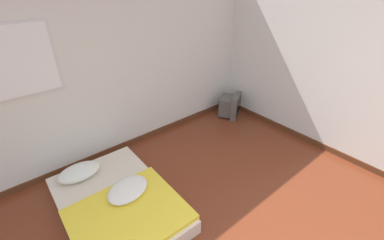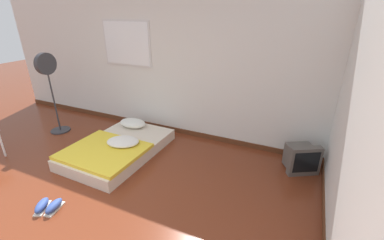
{
  "view_description": "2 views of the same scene",
  "coord_description": "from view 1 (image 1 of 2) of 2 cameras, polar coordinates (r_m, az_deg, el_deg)",
  "views": [
    {
      "loc": [
        -1.02,
        -0.34,
        2.47
      ],
      "look_at": [
        0.94,
        2.01,
        0.69
      ],
      "focal_mm": 24.0,
      "sensor_mm": 36.0,
      "label": 1
    },
    {
      "loc": [
        2.3,
        -1.0,
        2.21
      ],
      "look_at": [
        0.91,
        2.01,
        0.77
      ],
      "focal_mm": 24.0,
      "sensor_mm": 36.0,
      "label": 2
    }
  ],
  "objects": [
    {
      "name": "mattress_bed",
      "position": [
        3.27,
        -16.39,
        -17.2
      ],
      "size": [
        1.18,
        1.74,
        0.33
      ],
      "color": "beige",
      "rests_on": "ground_plane"
    },
    {
      "name": "crt_tv",
      "position": [
        5.03,
        8.57,
        3.16
      ],
      "size": [
        0.53,
        0.51,
        0.44
      ],
      "color": "#56514C",
      "rests_on": "ground_plane"
    },
    {
      "name": "wall_back",
      "position": [
        3.67,
        -21.96,
        9.29
      ],
      "size": [
        7.85,
        0.08,
        2.6
      ],
      "color": "silver",
      "rests_on": "ground_plane"
    }
  ]
}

